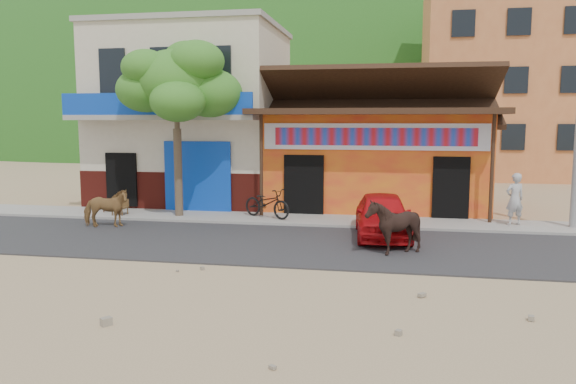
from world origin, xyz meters
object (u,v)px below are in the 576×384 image
object	(u,v)px
pedestrian	(515,199)
cafe_chair_left	(120,200)
scooter	(267,203)
cow_dark	(393,227)
red_car	(382,215)
cafe_chair_right	(110,200)
tree	(177,129)
cow_tan	(106,208)

from	to	relation	value
pedestrian	cafe_chair_left	xyz separation A→B (m)	(-13.15, -0.50, -0.32)
cafe_chair_left	scooter	bearing A→B (deg)	6.85
cow_dark	cafe_chair_left	size ratio (longest dim) A/B	1.40
red_car	cafe_chair_right	size ratio (longest dim) A/B	4.37
pedestrian	cafe_chair_right	distance (m)	13.84
cow_dark	pedestrian	bearing A→B (deg)	146.46
cow_dark	cafe_chair_right	world-z (taller)	cow_dark
tree	cafe_chair_right	xyz separation A→B (m)	(-2.78, 0.32, -2.57)
cow_dark	tree	bearing A→B (deg)	-111.53
cow_dark	cow_tan	bearing A→B (deg)	-95.03
tree	pedestrian	distance (m)	11.27
pedestrian	cafe_chair_left	distance (m)	13.16
tree	red_car	xyz separation A→B (m)	(7.00, -1.94, -2.43)
scooter	tree	bearing A→B (deg)	119.74
pedestrian	cafe_chair_right	xyz separation A→B (m)	(-13.84, 0.09, -0.39)
cow_tan	cow_dark	size ratio (longest dim) A/B	1.02
cow_dark	cafe_chair_right	xyz separation A→B (m)	(-10.09, 4.39, -0.20)
cow_tan	cow_dark	world-z (taller)	cow_dark
tree	cafe_chair_left	world-z (taller)	tree
tree	scooter	size ratio (longest dim) A/B	3.13
tree	cafe_chair_left	xyz separation A→B (m)	(-2.09, -0.26, -2.49)
tree	scooter	world-z (taller)	tree
tree	pedestrian	world-z (taller)	tree
cow_tan	scooter	size ratio (longest dim) A/B	0.76
pedestrian	cafe_chair_right	size ratio (longest dim) A/B	1.91
red_car	pedestrian	size ratio (longest dim) A/B	2.29
scooter	cafe_chair_right	bearing A→B (deg)	115.44
cow_tan	pedestrian	bearing A→B (deg)	-94.88
red_car	scooter	size ratio (longest dim) A/B	1.98
tree	pedestrian	size ratio (longest dim) A/B	3.63
cow_tan	tree	bearing A→B (deg)	-53.40
pedestrian	cafe_chair_right	world-z (taller)	pedestrian
red_car	cafe_chair_right	bearing A→B (deg)	162.23
cow_tan	scooter	distance (m)	5.22
tree	cafe_chair_right	distance (m)	3.80
cafe_chair_right	cafe_chair_left	bearing A→B (deg)	-46.57
pedestrian	cow_dark	bearing A→B (deg)	28.40
cow_dark	scooter	size ratio (longest dim) A/B	0.74
tree	cafe_chair_left	bearing A→B (deg)	-172.89
tree	cow_dark	xyz separation A→B (m)	(7.31, -4.06, -2.37)
cow_dark	scooter	bearing A→B (deg)	-127.37
cow_dark	red_car	xyz separation A→B (m)	(-0.31, 2.12, -0.07)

